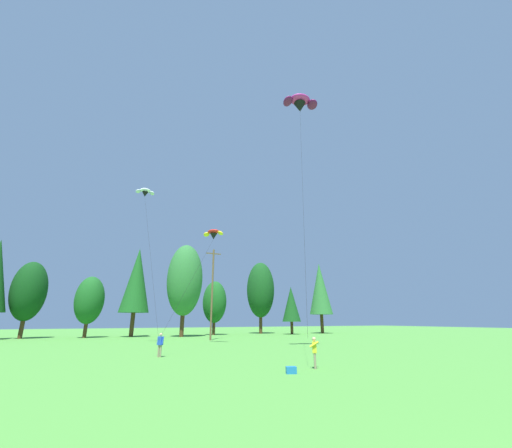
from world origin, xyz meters
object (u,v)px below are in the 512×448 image
(kite_flyer_near, at_px, (160,343))
(parafoil_kite_mid_magenta, at_px, (300,103))
(utility_pole, at_px, (212,291))
(kite_flyer_mid, at_px, (314,350))
(parafoil_kite_far_white, at_px, (145,192))
(picnic_cooler, at_px, (291,370))
(parafoil_kite_high_red_yellow, at_px, (213,234))

(kite_flyer_near, relative_size, parafoil_kite_mid_magenta, 0.07)
(utility_pole, relative_size, kite_flyer_mid, 7.38)
(kite_flyer_mid, height_order, parafoil_kite_far_white, parafoil_kite_far_white)
(parafoil_kite_far_white, bearing_deg, picnic_cooler, -77.14)
(kite_flyer_mid, bearing_deg, parafoil_kite_mid_magenta, 55.77)
(parafoil_kite_high_red_yellow, bearing_deg, utility_pole, 70.70)
(utility_pole, bearing_deg, picnic_cooler, -100.29)
(kite_flyer_mid, bearing_deg, utility_pole, 83.67)
(utility_pole, xyz_separation_m, parafoil_kite_far_white, (-10.72, -4.51, 11.33))
(utility_pole, bearing_deg, parafoil_kite_far_white, -157.19)
(utility_pole, xyz_separation_m, parafoil_kite_high_red_yellow, (-2.73, -7.81, 6.14))
(kite_flyer_mid, distance_m, parafoil_kite_mid_magenta, 25.04)
(kite_flyer_mid, xyz_separation_m, parafoil_kite_far_white, (-7.64, 23.32, 16.84))
(utility_pole, distance_m, parafoil_kite_mid_magenta, 27.15)
(parafoil_kite_far_white, bearing_deg, utility_pole, 22.81)
(parafoil_kite_high_red_yellow, distance_m, parafoil_kite_far_white, 10.08)
(utility_pole, xyz_separation_m, picnic_cooler, (-5.21, -28.67, -6.34))
(utility_pole, height_order, parafoil_kite_high_red_yellow, parafoil_kite_high_red_yellow)
(parafoil_kite_mid_magenta, height_order, picnic_cooler, parafoil_kite_mid_magenta)
(parafoil_kite_high_red_yellow, xyz_separation_m, parafoil_kite_mid_magenta, (4.73, -12.56, 11.71))
(kite_flyer_mid, height_order, parafoil_kite_high_red_yellow, parafoil_kite_high_red_yellow)
(kite_flyer_near, distance_m, parafoil_kite_mid_magenta, 26.33)
(kite_flyer_mid, xyz_separation_m, parafoil_kite_high_red_yellow, (0.35, 20.02, 11.65))
(parafoil_kite_mid_magenta, relative_size, picnic_cooler, 45.38)
(parafoil_kite_far_white, bearing_deg, kite_flyer_mid, -71.86)
(kite_flyer_near, bearing_deg, picnic_cooler, -66.37)
(utility_pole, distance_m, picnic_cooler, 29.82)
(kite_flyer_near, bearing_deg, parafoil_kite_high_red_yellow, 54.78)
(parafoil_kite_mid_magenta, bearing_deg, utility_pole, 95.59)
(kite_flyer_mid, height_order, picnic_cooler, kite_flyer_mid)
(picnic_cooler, bearing_deg, kite_flyer_mid, -136.17)
(kite_flyer_near, xyz_separation_m, picnic_cooler, (4.69, -10.72, -0.82))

